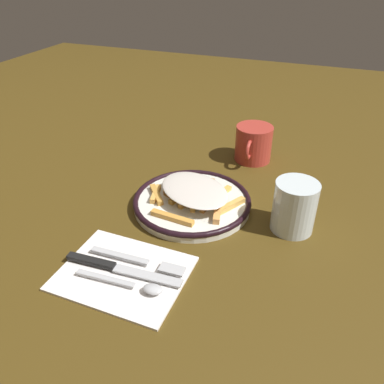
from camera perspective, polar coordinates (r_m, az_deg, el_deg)
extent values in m
plane|color=#493611|center=(0.82, 0.00, -2.16)|extent=(2.60, 2.60, 0.00)
cylinder|color=white|center=(0.82, 0.00, -1.68)|extent=(0.25, 0.25, 0.02)
torus|color=black|center=(0.81, 0.00, -1.19)|extent=(0.25, 0.25, 0.01)
cube|color=#C39041|center=(0.88, 0.60, 2.02)|extent=(0.01, 0.09, 0.01)
cube|color=#E3BD5B|center=(0.81, 0.41, -0.96)|extent=(0.02, 0.06, 0.01)
cube|color=#C38336|center=(0.81, -2.33, -0.85)|extent=(0.04, 0.07, 0.01)
cube|color=#C5833B|center=(0.80, 2.86, -1.52)|extent=(0.08, 0.03, 0.01)
cube|color=gold|center=(0.80, 0.53, -1.38)|extent=(0.07, 0.02, 0.01)
cube|color=gold|center=(0.76, -2.95, -3.80)|extent=(0.02, 0.09, 0.01)
cube|color=gold|center=(0.82, 3.79, -0.59)|extent=(0.09, 0.04, 0.01)
cube|color=#E8B152|center=(0.79, 5.62, -2.16)|extent=(0.07, 0.05, 0.01)
cube|color=#ECA156|center=(0.77, 3.78, -2.81)|extent=(0.08, 0.03, 0.01)
cube|color=#ECB04D|center=(0.81, -0.10, -1.11)|extent=(0.07, 0.03, 0.01)
cube|color=gold|center=(0.83, -1.15, -0.10)|extent=(0.10, 0.04, 0.01)
cube|color=gold|center=(0.83, -5.29, -0.37)|extent=(0.06, 0.06, 0.01)
cube|color=gold|center=(0.81, -0.17, -0.25)|extent=(0.02, 0.07, 0.01)
cube|color=#F5B152|center=(0.83, -5.39, -0.27)|extent=(0.06, 0.02, 0.01)
cube|color=gold|center=(0.84, -1.22, 0.29)|extent=(0.07, 0.07, 0.01)
cube|color=gold|center=(0.81, 2.56, -0.71)|extent=(0.06, 0.02, 0.01)
cube|color=gold|center=(0.82, 1.35, 0.49)|extent=(0.02, 0.08, 0.01)
cube|color=#C38C44|center=(0.85, 0.36, 0.93)|extent=(0.03, 0.09, 0.01)
cube|color=#C28B2F|center=(0.81, 0.80, 0.16)|extent=(0.09, 0.03, 0.01)
ellipsoid|color=silver|center=(0.80, 0.31, 0.28)|extent=(0.19, 0.20, 0.01)
cube|color=#225A20|center=(0.79, -0.15, 0.35)|extent=(0.00, 0.00, 0.00)
cube|color=#1F6D22|center=(0.80, -3.25, 0.68)|extent=(0.00, 0.00, 0.00)
cube|color=#217223|center=(0.81, 1.90, 1.03)|extent=(0.00, 0.00, 0.00)
cube|color=#346029|center=(0.76, 0.91, -1.19)|extent=(0.00, 0.00, 0.00)
cube|color=#2C6D36|center=(0.79, -2.74, 0.29)|extent=(0.00, 0.00, 0.00)
cube|color=#2C6C26|center=(0.75, 1.28, -1.63)|extent=(0.00, 0.00, 0.00)
cube|color=white|center=(0.67, -10.14, -11.60)|extent=(0.17, 0.21, 0.01)
cube|color=silver|center=(0.70, -10.66, -9.24)|extent=(0.02, 0.11, 0.01)
cube|color=silver|center=(0.66, -2.98, -11.33)|extent=(0.02, 0.04, 0.00)
cube|color=black|center=(0.69, -14.68, -9.82)|extent=(0.02, 0.09, 0.01)
cube|color=silver|center=(0.65, -6.60, -12.18)|extent=(0.02, 0.12, 0.00)
cube|color=silver|center=(0.66, -12.69, -12.37)|extent=(0.02, 0.10, 0.00)
ellipsoid|color=silver|center=(0.63, -5.81, -14.10)|extent=(0.02, 0.03, 0.01)
cylinder|color=silver|center=(0.76, 14.93, -2.02)|extent=(0.08, 0.08, 0.10)
cylinder|color=#B5372D|center=(1.00, 9.09, 7.12)|extent=(0.09, 0.09, 0.09)
torus|color=#B5372D|center=(0.96, 8.41, 6.17)|extent=(0.05, 0.01, 0.05)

